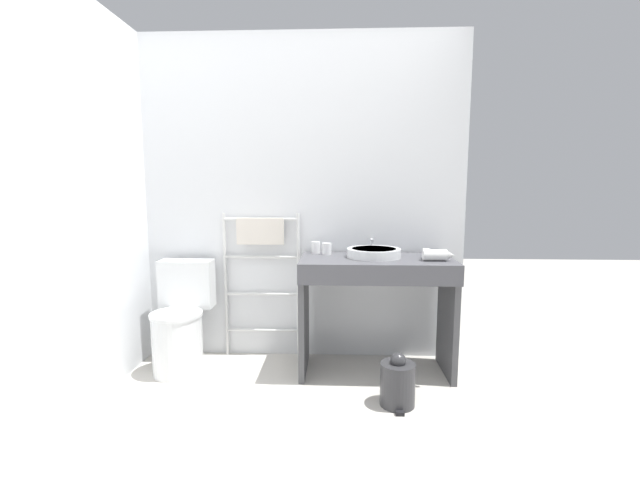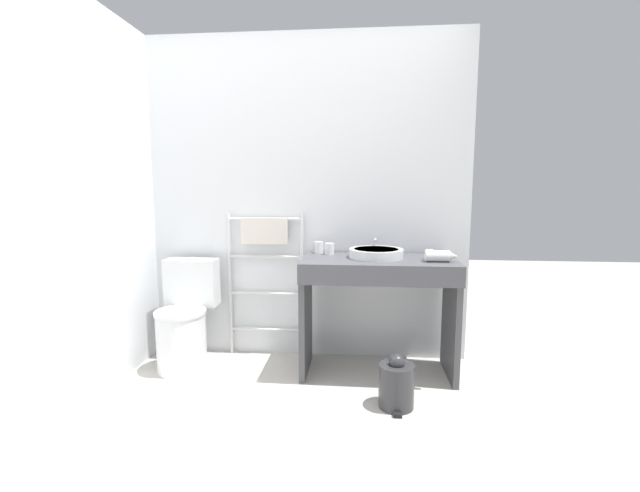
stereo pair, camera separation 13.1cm
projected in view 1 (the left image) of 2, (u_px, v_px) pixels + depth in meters
The scene contains 12 objects.
ground_plane at pixel (271, 456), 2.11m from camera, with size 12.00×12.00×0.00m, color beige.
wall_back at pixel (296, 200), 3.29m from camera, with size 2.55×0.12×2.44m, color silver.
wall_side at pixel (89, 203), 2.64m from camera, with size 0.12×1.95×2.44m, color silver.
toilet at pixel (180, 324), 3.08m from camera, with size 0.39×0.50×0.79m.
towel_radiator at pixel (261, 255), 3.25m from camera, with size 0.59×0.06×1.12m.
vanity_counter at pixel (376, 294), 2.99m from camera, with size 1.06×0.54×0.82m.
sink_basin at pixel (374, 253), 3.00m from camera, with size 0.38×0.38×0.06m.
faucet at pixel (372, 244), 3.18m from camera, with size 0.02×0.10×0.11m.
cup_near_wall at pixel (316, 247), 3.19m from camera, with size 0.06×0.06×0.09m.
cup_near_edge at pixel (327, 249), 3.13m from camera, with size 0.07×0.07×0.08m.
hair_dryer at pixel (436, 255), 2.87m from camera, with size 0.21×0.17×0.08m.
trash_bin at pixel (398, 383), 2.58m from camera, with size 0.21×0.24×0.33m.
Camera 1 is at (0.32, -1.93, 1.31)m, focal length 24.00 mm.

